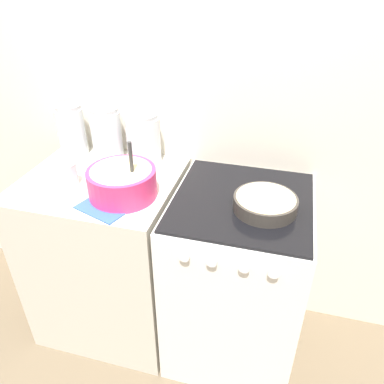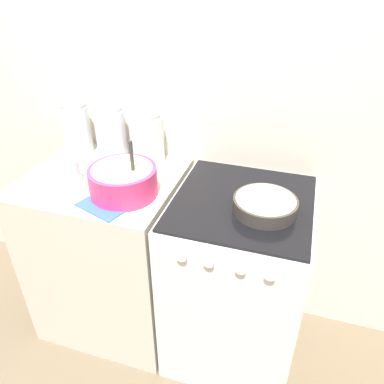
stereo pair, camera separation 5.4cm
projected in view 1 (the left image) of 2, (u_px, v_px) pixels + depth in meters
ground_plane at (158, 376)px, 1.89m from camera, size 12.00×12.00×0.00m
wall_back at (192, 104)px, 1.78m from camera, size 4.41×0.05×2.40m
countertop_cabinet at (111, 254)px, 1.98m from camera, size 0.71×0.63×0.92m
stove at (236, 278)px, 1.83m from camera, size 0.60×0.65×0.92m
mixing_bowl at (122, 181)px, 1.57m from camera, size 0.29×0.29×0.26m
baking_pan at (265, 203)px, 1.50m from camera, size 0.26×0.26×0.06m
storage_jar_left at (72, 133)px, 1.90m from camera, size 0.14×0.14×0.26m
storage_jar_middle at (107, 137)px, 1.85m from camera, size 0.15×0.15×0.26m
storage_jar_right at (144, 142)px, 1.81m from camera, size 0.16×0.16×0.25m
tin_can at (68, 174)px, 1.66m from camera, size 0.08×0.08×0.11m
recipe_page at (115, 200)px, 1.57m from camera, size 0.28×0.32×0.01m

